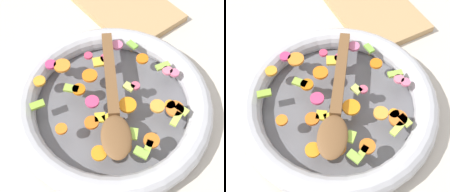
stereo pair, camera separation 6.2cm
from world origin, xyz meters
TOP-DOWN VIEW (x-y plane):
  - ground_plane at (0.00, 0.00)m, footprint 4.00×4.00m
  - skillet at (0.00, 0.00)m, footprint 0.41×0.41m
  - chopped_vegetables at (-0.00, -0.00)m, footprint 0.30×0.29m
  - wooden_spoon at (-0.02, 0.01)m, footprint 0.27×0.20m
  - cutting_board at (0.25, -0.22)m, footprint 0.32×0.19m

SIDE VIEW (x-z plane):
  - ground_plane at x=0.00m, z-range 0.00..0.00m
  - cutting_board at x=0.25m, z-range 0.00..0.02m
  - skillet at x=0.00m, z-range 0.00..0.05m
  - chopped_vegetables at x=0.00m, z-range 0.05..0.06m
  - wooden_spoon at x=-0.02m, z-range 0.06..0.07m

